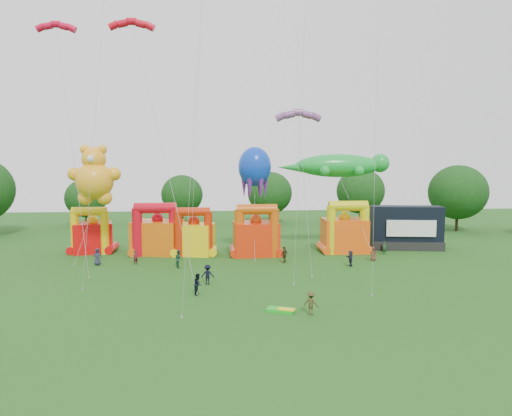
{
  "coord_description": "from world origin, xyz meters",
  "views": [
    {
      "loc": [
        -1.15,
        -28.12,
        10.8
      ],
      "look_at": [
        2.47,
        18.0,
        6.44
      ],
      "focal_mm": 32.0,
      "sensor_mm": 36.0,
      "label": 1
    }
  ],
  "objects": [
    {
      "name": "spectator_4",
      "position": [
        5.9,
        21.3,
        0.92
      ],
      "size": [
        1.06,
        1.1,
        1.84
      ],
      "primitive_type": "imported",
      "rotation": [
        0.0,
        0.0,
        3.97
      ],
      "color": "#41301A",
      "rests_on": "ground"
    },
    {
      "name": "spectator_7",
      "position": [
        18.67,
        24.99,
        0.79
      ],
      "size": [
        0.69,
        0.62,
        1.58
      ],
      "primitive_type": "imported",
      "rotation": [
        0.0,
        0.0,
        0.54
      ],
      "color": "#194020",
      "rests_on": "ground"
    },
    {
      "name": "parafoil_kites",
      "position": [
        -8.93,
        15.47,
        12.39
      ],
      "size": [
        28.83,
        13.26,
        26.3
      ],
      "color": "red",
      "rests_on": "ground"
    },
    {
      "name": "teddy_bear_kite",
      "position": [
        -15.43,
        23.91,
        7.83
      ],
      "size": [
        5.85,
        4.88,
        13.16
      ],
      "color": "#F9A31B",
      "rests_on": "ground"
    },
    {
      "name": "spectator_1",
      "position": [
        -10.39,
        21.6,
        0.8
      ],
      "size": [
        0.68,
        0.69,
        1.6
      ],
      "primitive_type": "imported",
      "rotation": [
        0.0,
        0.0,
        0.8
      ],
      "color": "#5A1921",
      "rests_on": "ground"
    },
    {
      "name": "bouncy_castle_2",
      "position": [
        -4.35,
        26.54,
        2.25
      ],
      "size": [
        5.16,
        4.5,
        5.87
      ],
      "color": "yellow",
      "rests_on": "ground"
    },
    {
      "name": "spectator_0",
      "position": [
        -14.46,
        21.63,
        0.93
      ],
      "size": [
        1.07,
        0.9,
        1.86
      ],
      "primitive_type": "imported",
      "rotation": [
        0.0,
        0.0,
        0.41
      ],
      "color": "#24253C",
      "rests_on": "ground"
    },
    {
      "name": "gecko_kite",
      "position": [
        14.79,
        27.66,
        7.34
      ],
      "size": [
        14.58,
        9.88,
        12.37
      ],
      "color": "green",
      "rests_on": "ground"
    },
    {
      "name": "spectator_6",
      "position": [
        16.08,
        21.51,
        0.78
      ],
      "size": [
        0.86,
        0.67,
        1.56
      ],
      "primitive_type": "imported",
      "rotation": [
        0.0,
        0.0,
        6.04
      ],
      "color": "#5B261A",
      "rests_on": "ground"
    },
    {
      "name": "spectator_2",
      "position": [
        -5.56,
        19.72,
        0.95
      ],
      "size": [
        0.98,
        1.11,
        1.9
      ],
      "primitive_type": "imported",
      "rotation": [
        0.0,
        0.0,
        1.89
      ],
      "color": "#1C4833",
      "rests_on": "ground"
    },
    {
      "name": "bouncy_castle_0",
      "position": [
        -16.94,
        28.98,
        2.22
      ],
      "size": [
        5.3,
        4.65,
        5.79
      ],
      "color": "red",
      "rests_on": "ground"
    },
    {
      "name": "spectator_3",
      "position": [
        -2.35,
        12.67,
        0.91
      ],
      "size": [
        1.25,
        0.81,
        1.82
      ],
      "primitive_type": "imported",
      "rotation": [
        0.0,
        0.0,
        3.02
      ],
      "color": "black",
      "rests_on": "ground"
    },
    {
      "name": "spectator_9",
      "position": [
        5.35,
        3.66,
        0.86
      ],
      "size": [
        1.27,
        1.09,
        1.71
      ],
      "primitive_type": "imported",
      "rotation": [
        0.0,
        0.0,
        2.64
      ],
      "color": "#403A19",
      "rests_on": "ground"
    },
    {
      "name": "bouncy_castle_3",
      "position": [
        3.09,
        25.77,
        2.38
      ],
      "size": [
        5.48,
        4.49,
        6.28
      ],
      "color": "red",
      "rests_on": "ground"
    },
    {
      "name": "ground",
      "position": [
        0.0,
        0.0,
        0.0
      ],
      "size": [
        160.0,
        160.0,
        0.0
      ],
      "primitive_type": "plane",
      "color": "#1F5116",
      "rests_on": "ground"
    },
    {
      "name": "octopus_kite",
      "position": [
        3.02,
        26.87,
        8.99
      ],
      "size": [
        4.02,
        6.91,
        13.12
      ],
      "color": "#0C36BE",
      "rests_on": "ground"
    },
    {
      "name": "spectator_5",
      "position": [
        12.71,
        19.01,
        0.85
      ],
      "size": [
        0.57,
        1.6,
        1.7
      ],
      "primitive_type": "imported",
      "rotation": [
        0.0,
        0.0,
        4.75
      ],
      "color": "#272741",
      "rests_on": "ground"
    },
    {
      "name": "bouncy_castle_1",
      "position": [
        -8.83,
        27.54,
        2.42
      ],
      "size": [
        6.39,
        5.56,
        6.38
      ],
      "color": "#DF5C0C",
      "rests_on": "ground"
    },
    {
      "name": "spectator_8",
      "position": [
        -3.06,
        9.48,
        0.89
      ],
      "size": [
        0.82,
        0.97,
        1.79
      ],
      "primitive_type": "imported",
      "rotation": [
        0.0,
        0.0,
        1.4
      ],
      "color": "black",
      "rests_on": "ground"
    },
    {
      "name": "folded_kite_bundle",
      "position": [
        3.28,
        4.42,
        0.14
      ],
      "size": [
        2.23,
        1.72,
        0.31
      ],
      "color": "green",
      "rests_on": "ground"
    },
    {
      "name": "diamond_kites",
      "position": [
        -0.59,
        14.72,
        17.08
      ],
      "size": [
        27.07,
        23.63,
        42.78
      ],
      "color": "red",
      "rests_on": "ground"
    },
    {
      "name": "bouncy_castle_4",
      "position": [
        14.26,
        26.89,
        2.47
      ],
      "size": [
        5.42,
        4.41,
        6.51
      ],
      "color": "#FD520D",
      "rests_on": "ground"
    },
    {
      "name": "stage_trailer",
      "position": [
        22.79,
        28.62,
        2.7
      ],
      "size": [
        9.26,
        4.6,
        5.59
      ],
      "color": "black",
      "rests_on": "ground"
    },
    {
      "name": "tree_ring",
      "position": [
        -1.18,
        0.61,
        6.26
      ],
      "size": [
        123.7,
        125.81,
        12.07
      ],
      "color": "#352314",
      "rests_on": "ground"
    }
  ]
}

